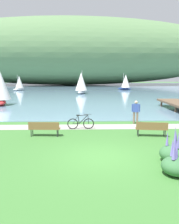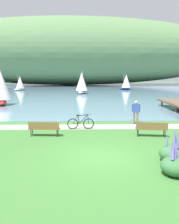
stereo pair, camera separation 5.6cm
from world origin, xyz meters
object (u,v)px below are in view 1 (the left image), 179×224
person_at_shoreline (136,111)px  sailboat_far_off (125,82)px  bicycle_leaning_near_bench (81,123)px  park_bench_near_camera (44,128)px  sailboat_mid_bay (19,83)px  sailboat_nearest_to_shore (81,83)px  park_bench_further_along (152,128)px  sailboat_toward_hillside (0,87)px

person_at_shoreline → sailboat_far_off: bearing=80.8°
bicycle_leaning_near_bench → park_bench_near_camera: bearing=-140.7°
bicycle_leaning_near_bench → sailboat_mid_bay: 39.14m
park_bench_near_camera → bicycle_leaning_near_bench: 2.74m
sailboat_nearest_to_shore → sailboat_far_off: size_ratio=1.11×
park_bench_further_along → bicycle_leaning_near_bench: (-4.14, 1.96, -0.12)m
sailboat_mid_bay → sailboat_toward_hillside: (4.61, -24.61, 0.48)m
park_bench_near_camera → bicycle_leaning_near_bench: size_ratio=1.03×
bicycle_leaning_near_bench → sailboat_mid_bay: (-14.03, 36.52, 1.29)m
person_at_shoreline → sailboat_nearest_to_shore: sailboat_nearest_to_shore is taller
person_at_shoreline → sailboat_toward_hillside: 17.01m
sailboat_nearest_to_shore → sailboat_toward_hillside: bearing=-121.0°
park_bench_further_along → sailboat_nearest_to_shore: 29.58m
sailboat_toward_hillside → sailboat_far_off: (19.27, 25.54, -0.31)m
bicycle_leaning_near_bench → sailboat_nearest_to_shore: (-0.19, 27.26, 1.65)m
sailboat_nearest_to_shore → sailboat_toward_hillside: 17.91m
bicycle_leaning_near_bench → sailboat_nearest_to_shore: 27.31m
sailboat_nearest_to_shore → sailboat_mid_bay: bearing=146.2°
person_at_shoreline → sailboat_mid_bay: size_ratio=0.49×
sailboat_mid_bay → bicycle_leaning_near_bench: bearing=-69.0°
park_bench_near_camera → park_bench_further_along: bearing=-2.1°
sailboat_mid_bay → sailboat_far_off: size_ratio=0.91×
person_at_shoreline → sailboat_mid_bay: 39.36m
park_bench_near_camera → bicycle_leaning_near_bench: bearing=39.3°
park_bench_near_camera → sailboat_far_off: (11.96, 39.18, 1.34)m
sailboat_toward_hillside → person_at_shoreline: bearing=-37.7°
sailboat_far_off → sailboat_toward_hillside: bearing=-127.0°
park_bench_further_along → person_at_shoreline: size_ratio=1.08×
park_bench_near_camera → sailboat_toward_hillside: sailboat_toward_hillside is taller
park_bench_further_along → sailboat_mid_bay: 42.58m
bicycle_leaning_near_bench → sailboat_toward_hillside: sailboat_toward_hillside is taller
sailboat_nearest_to_shore → bicycle_leaning_near_bench: bearing=-89.6°
bicycle_leaning_near_bench → sailboat_toward_hillside: (-9.42, 11.91, 1.77)m
bicycle_leaning_near_bench → sailboat_nearest_to_shore: sailboat_nearest_to_shore is taller
park_bench_near_camera → person_at_shoreline: person_at_shoreline is taller
bicycle_leaning_near_bench → sailboat_nearest_to_shore: size_ratio=0.41×
park_bench_further_along → sailboat_nearest_to_shore: (-4.34, 29.22, 1.53)m
park_bench_near_camera → park_bench_further_along: (6.26, -0.23, 0.00)m
park_bench_further_along → bicycle_leaning_near_bench: size_ratio=1.04×
person_at_shoreline → sailboat_nearest_to_shore: 26.08m
sailboat_nearest_to_shore → sailboat_toward_hillside: (-9.23, -15.35, 0.12)m
park_bench_further_along → bicycle_leaning_near_bench: bicycle_leaning_near_bench is taller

